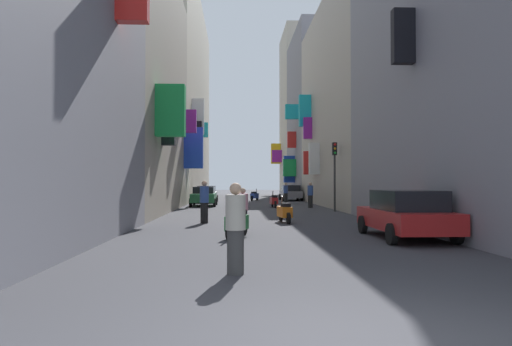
# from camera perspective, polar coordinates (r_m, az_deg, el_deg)

# --- Properties ---
(ground_plane) EXTENTS (140.00, 140.00, 0.00)m
(ground_plane) POSITION_cam_1_polar(r_m,az_deg,el_deg) (34.91, -0.51, -4.00)
(ground_plane) COLOR #38383D
(building_left_mid_a) EXTENTS (7.37, 16.17, 14.64)m
(building_left_mid_a) POSITION_cam_1_polar(r_m,az_deg,el_deg) (28.58, -16.41, 10.14)
(building_left_mid_a) COLOR #9E9384
(building_left_mid_a) RESTS_ON ground
(building_left_mid_b) EXTENTS (7.03, 29.55, 21.33)m
(building_left_mid_b) POSITION_cam_1_polar(r_m,az_deg,el_deg) (51.30, -10.21, 8.88)
(building_left_mid_b) COLOR #BCB29E
(building_left_mid_b) RESTS_ON ground
(building_right_mid_a) EXTENTS (6.98, 18.47, 14.99)m
(building_right_mid_a) POSITION_cam_1_polar(r_m,az_deg,el_deg) (35.43, 12.72, 8.22)
(building_right_mid_a) COLOR #B2A899
(building_right_mid_a) RESTS_ON ground
(building_right_mid_b) EXTENTS (7.35, 12.48, 17.74)m
(building_right_mid_b) POSITION_cam_1_polar(r_m,az_deg,el_deg) (50.55, 8.05, 6.95)
(building_right_mid_b) COLOR gray
(building_right_mid_b) RESTS_ON ground
(building_right_mid_c) EXTENTS (7.31, 9.41, 21.57)m
(building_right_mid_c) POSITION_cam_1_polar(r_m,az_deg,el_deg) (61.52, 6.15, 7.29)
(building_right_mid_c) COLOR #BCB29E
(building_right_mid_c) RESTS_ON ground
(parked_car_white) EXTENTS (1.88, 4.29, 1.42)m
(parked_car_white) POSITION_cam_1_polar(r_m,az_deg,el_deg) (39.73, -6.18, -2.57)
(parked_car_white) COLOR white
(parked_car_white) RESTS_ON ground
(parked_car_red) EXTENTS (2.02, 4.36, 1.49)m
(parked_car_red) POSITION_cam_1_polar(r_m,az_deg,el_deg) (14.86, 18.13, -4.80)
(parked_car_red) COLOR #B21E1E
(parked_car_red) RESTS_ON ground
(parked_car_green) EXTENTS (1.86, 4.18, 1.41)m
(parked_car_green) POSITION_cam_1_polar(r_m,az_deg,el_deg) (33.91, -6.49, -2.82)
(parked_car_green) COLOR #236638
(parked_car_green) RESTS_ON ground
(parked_car_grey) EXTENTS (1.89, 4.38, 1.46)m
(parked_car_grey) POSITION_cam_1_polar(r_m,az_deg,el_deg) (43.52, 4.33, -2.43)
(parked_car_grey) COLOR slate
(parked_car_grey) RESTS_ON ground
(scooter_red) EXTENTS (0.50, 1.97, 1.13)m
(scooter_red) POSITION_cam_1_polar(r_m,az_deg,el_deg) (31.55, 2.24, -3.47)
(scooter_red) COLOR red
(scooter_red) RESTS_ON ground
(scooter_orange) EXTENTS (0.58, 1.97, 1.13)m
(scooter_orange) POSITION_cam_1_polar(r_m,az_deg,el_deg) (19.78, 3.58, -4.84)
(scooter_orange) COLOR orange
(scooter_orange) RESTS_ON ground
(scooter_green) EXTENTS (0.77, 1.74, 1.13)m
(scooter_green) POSITION_cam_1_polar(r_m,az_deg,el_deg) (14.44, -2.37, -6.21)
(scooter_green) COLOR #287F3D
(scooter_green) RESTS_ON ground
(scooter_blue) EXTENTS (0.85, 1.86, 1.13)m
(scooter_blue) POSITION_cam_1_polar(r_m,az_deg,el_deg) (43.10, -0.19, -2.85)
(scooter_blue) COLOR #2D4CAD
(scooter_blue) RESTS_ON ground
(pedestrian_crossing) EXTENTS (0.45, 0.45, 1.70)m
(pedestrian_crossing) POSITION_cam_1_polar(r_m,az_deg,el_deg) (38.11, 3.72, -2.49)
(pedestrian_crossing) COLOR black
(pedestrian_crossing) RESTS_ON ground
(pedestrian_near_left) EXTENTS (0.53, 0.53, 1.74)m
(pedestrian_near_left) POSITION_cam_1_polar(r_m,az_deg,el_deg) (31.34, 6.77, -2.73)
(pedestrian_near_left) COLOR black
(pedestrian_near_left) RESTS_ON ground
(pedestrian_near_right) EXTENTS (0.52, 0.52, 1.80)m
(pedestrian_near_right) POSITION_cam_1_polar(r_m,az_deg,el_deg) (19.53, -6.45, -3.59)
(pedestrian_near_right) COLOR black
(pedestrian_near_right) RESTS_ON ground
(pedestrian_mid_street) EXTENTS (0.50, 0.50, 1.72)m
(pedestrian_mid_street) POSITION_cam_1_polar(r_m,az_deg,el_deg) (8.71, -2.57, -6.91)
(pedestrian_mid_street) COLOR #3B3B3B
(pedestrian_mid_street) RESTS_ON ground
(pedestrian_far_away) EXTENTS (0.53, 0.53, 1.54)m
(pedestrian_far_away) POSITION_cam_1_polar(r_m,az_deg,el_deg) (16.02, -1.66, -4.64)
(pedestrian_far_away) COLOR #242424
(pedestrian_far_away) RESTS_ON ground
(traffic_light_near_corner) EXTENTS (0.26, 0.34, 4.10)m
(traffic_light_near_corner) POSITION_cam_1_polar(r_m,az_deg,el_deg) (27.56, 9.76, 1.08)
(traffic_light_near_corner) COLOR #2D2D2D
(traffic_light_near_corner) RESTS_ON ground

